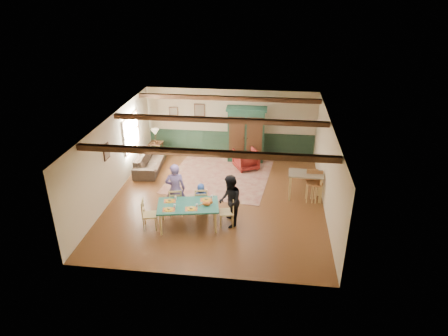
# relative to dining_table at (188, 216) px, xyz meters

# --- Properties ---
(floor) EXTENTS (8.00, 8.00, 0.00)m
(floor) POSITION_rel_dining_table_xyz_m (0.62, 1.84, -0.37)
(floor) COLOR #542E17
(floor) RESTS_ON ground
(wall_back) EXTENTS (7.00, 0.02, 2.70)m
(wall_back) POSITION_rel_dining_table_xyz_m (0.62, 5.84, 0.98)
(wall_back) COLOR beige
(wall_back) RESTS_ON floor
(wall_left) EXTENTS (0.02, 8.00, 2.70)m
(wall_left) POSITION_rel_dining_table_xyz_m (-2.88, 1.84, 0.98)
(wall_left) COLOR beige
(wall_left) RESTS_ON floor
(wall_right) EXTENTS (0.02, 8.00, 2.70)m
(wall_right) POSITION_rel_dining_table_xyz_m (4.12, 1.84, 0.98)
(wall_right) COLOR beige
(wall_right) RESTS_ON floor
(ceiling) EXTENTS (7.00, 8.00, 0.02)m
(ceiling) POSITION_rel_dining_table_xyz_m (0.62, 1.84, 2.33)
(ceiling) COLOR white
(ceiling) RESTS_ON wall_back
(wainscot_back) EXTENTS (6.95, 0.03, 0.90)m
(wainscot_back) POSITION_rel_dining_table_xyz_m (0.62, 5.82, 0.08)
(wainscot_back) COLOR #1D3626
(wainscot_back) RESTS_ON floor
(ceiling_beam_front) EXTENTS (6.95, 0.16, 0.16)m
(ceiling_beam_front) POSITION_rel_dining_table_xyz_m (0.62, -0.46, 2.24)
(ceiling_beam_front) COLOR black
(ceiling_beam_front) RESTS_ON ceiling
(ceiling_beam_mid) EXTENTS (6.95, 0.16, 0.16)m
(ceiling_beam_mid) POSITION_rel_dining_table_xyz_m (0.62, 2.24, 2.24)
(ceiling_beam_mid) COLOR black
(ceiling_beam_mid) RESTS_ON ceiling
(ceiling_beam_back) EXTENTS (6.95, 0.16, 0.16)m
(ceiling_beam_back) POSITION_rel_dining_table_xyz_m (0.62, 4.84, 2.24)
(ceiling_beam_back) COLOR black
(ceiling_beam_back) RESTS_ON ceiling
(window_left) EXTENTS (0.06, 1.60, 1.30)m
(window_left) POSITION_rel_dining_table_xyz_m (-2.85, 3.54, 1.18)
(window_left) COLOR white
(window_left) RESTS_ON wall_left
(picture_left_wall) EXTENTS (0.04, 0.42, 0.52)m
(picture_left_wall) POSITION_rel_dining_table_xyz_m (-2.85, 1.24, 1.38)
(picture_left_wall) COLOR gray
(picture_left_wall) RESTS_ON wall_left
(picture_back_a) EXTENTS (0.45, 0.04, 0.55)m
(picture_back_a) POSITION_rel_dining_table_xyz_m (-0.68, 5.81, 1.43)
(picture_back_a) COLOR gray
(picture_back_a) RESTS_ON wall_back
(picture_back_b) EXTENTS (0.38, 0.04, 0.48)m
(picture_back_b) POSITION_rel_dining_table_xyz_m (-1.78, 5.81, 1.28)
(picture_back_b) COLOR gray
(picture_back_b) RESTS_ON wall_back
(dining_table) EXTENTS (1.92, 1.30, 0.74)m
(dining_table) POSITION_rel_dining_table_xyz_m (0.00, 0.00, 0.00)
(dining_table) COLOR #1E6051
(dining_table) RESTS_ON floor
(dining_chair_far_left) EXTENTS (0.49, 0.50, 0.93)m
(dining_chair_far_left) POSITION_rel_dining_table_xyz_m (-0.52, 0.62, 0.10)
(dining_chair_far_left) COLOR tan
(dining_chair_far_left) RESTS_ON floor
(dining_chair_far_right) EXTENTS (0.49, 0.50, 0.93)m
(dining_chair_far_right) POSITION_rel_dining_table_xyz_m (0.25, 0.77, 0.10)
(dining_chair_far_right) COLOR tan
(dining_chair_far_right) RESTS_ON floor
(dining_chair_end_left) EXTENTS (0.50, 0.49, 0.93)m
(dining_chair_end_left) POSITION_rel_dining_table_xyz_m (-1.11, -0.21, 0.10)
(dining_chair_end_left) COLOR tan
(dining_chair_end_left) RESTS_ON floor
(dining_chair_end_right) EXTENTS (0.50, 0.49, 0.93)m
(dining_chair_end_right) POSITION_rel_dining_table_xyz_m (1.11, 0.21, 0.10)
(dining_chair_end_right) COLOR tan
(dining_chair_end_right) RESTS_ON floor
(person_man) EXTENTS (0.68, 0.52, 1.69)m
(person_man) POSITION_rel_dining_table_xyz_m (-0.53, 0.70, 0.48)
(person_man) COLOR #6D5A9B
(person_man) RESTS_ON floor
(person_woman) EXTENTS (0.75, 0.89, 1.62)m
(person_woman) POSITION_rel_dining_table_xyz_m (1.21, 0.23, 0.44)
(person_woman) COLOR black
(person_woman) RESTS_ON floor
(person_child) EXTENTS (0.53, 0.40, 0.99)m
(person_child) POSITION_rel_dining_table_xyz_m (0.24, 0.85, 0.13)
(person_child) COLOR #26489A
(person_child) RESTS_ON floor
(cat) EXTENTS (0.37, 0.20, 0.18)m
(cat) POSITION_rel_dining_table_xyz_m (0.55, 0.01, 0.46)
(cat) COLOR #D16324
(cat) RESTS_ON dining_table
(place_setting_near_left) EXTENTS (0.44, 0.36, 0.11)m
(place_setting_near_left) POSITION_rel_dining_table_xyz_m (-0.48, -0.34, 0.42)
(place_setting_near_left) COLOR gold
(place_setting_near_left) RESTS_ON dining_table
(place_setting_near_center) EXTENTS (0.44, 0.36, 0.11)m
(place_setting_near_center) POSITION_rel_dining_table_xyz_m (0.14, -0.22, 0.42)
(place_setting_near_center) COLOR gold
(place_setting_near_center) RESTS_ON dining_table
(place_setting_far_left) EXTENTS (0.44, 0.36, 0.11)m
(place_setting_far_left) POSITION_rel_dining_table_xyz_m (-0.58, 0.14, 0.42)
(place_setting_far_left) COLOR gold
(place_setting_far_left) RESTS_ON dining_table
(place_setting_far_right) EXTENTS (0.44, 0.36, 0.11)m
(place_setting_far_right) POSITION_rel_dining_table_xyz_m (0.48, 0.34, 0.42)
(place_setting_far_right) COLOR gold
(place_setting_far_right) RESTS_ON dining_table
(area_rug) EXTENTS (4.05, 4.64, 0.01)m
(area_rug) POSITION_rel_dining_table_xyz_m (0.51, 3.72, -0.36)
(area_rug) COLOR tan
(area_rug) RESTS_ON floor
(armoire) EXTENTS (1.57, 0.63, 2.22)m
(armoire) POSITION_rel_dining_table_xyz_m (1.32, 5.03, 0.74)
(armoire) COLOR #143223
(armoire) RESTS_ON floor
(armchair) EXTENTS (1.12, 1.13, 0.77)m
(armchair) POSITION_rel_dining_table_xyz_m (1.39, 4.25, 0.02)
(armchair) COLOR #551112
(armchair) RESTS_ON floor
(sofa) EXTENTS (1.01, 2.25, 0.64)m
(sofa) POSITION_rel_dining_table_xyz_m (-2.30, 3.74, -0.05)
(sofa) COLOR #382D23
(sofa) RESTS_ON floor
(end_table) EXTENTS (0.54, 0.54, 0.63)m
(end_table) POSITION_rel_dining_table_xyz_m (-2.37, 4.92, -0.05)
(end_table) COLOR black
(end_table) RESTS_ON floor
(table_lamp) EXTENTS (0.33, 0.33, 0.58)m
(table_lamp) POSITION_rel_dining_table_xyz_m (-2.37, 4.92, 0.55)
(table_lamp) COLOR beige
(table_lamp) RESTS_ON end_table
(counter_table) EXTENTS (1.15, 0.69, 0.94)m
(counter_table) POSITION_rel_dining_table_xyz_m (3.51, 2.14, 0.10)
(counter_table) COLOR #9F967C
(counter_table) RESTS_ON floor
(bar_stool_left) EXTENTS (0.40, 0.44, 1.10)m
(bar_stool_left) POSITION_rel_dining_table_xyz_m (3.71, 1.97, 0.18)
(bar_stool_left) COLOR #9F693D
(bar_stool_left) RESTS_ON floor
(bar_stool_right) EXTENTS (0.39, 0.42, 1.04)m
(bar_stool_right) POSITION_rel_dining_table_xyz_m (3.89, 1.98, 0.15)
(bar_stool_right) COLOR #9F693D
(bar_stool_right) RESTS_ON floor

